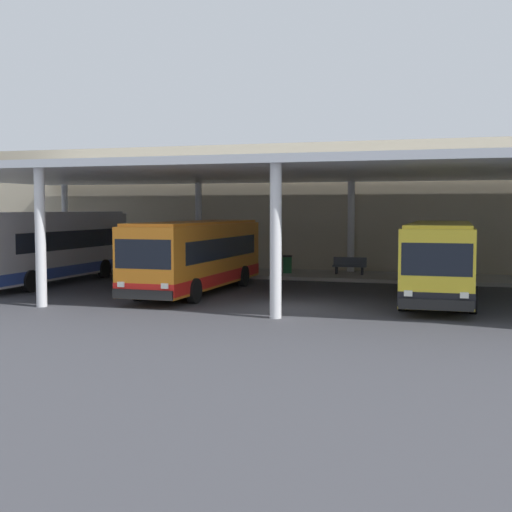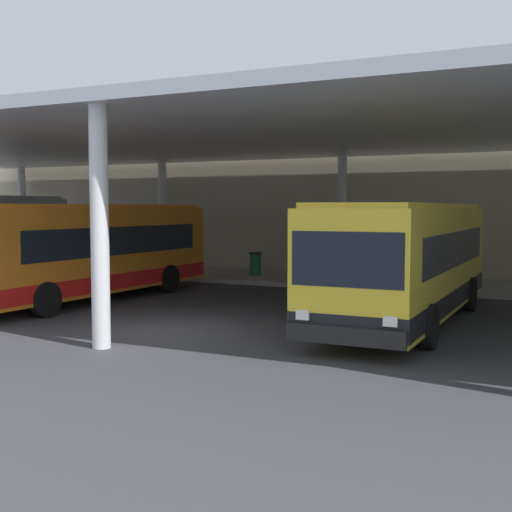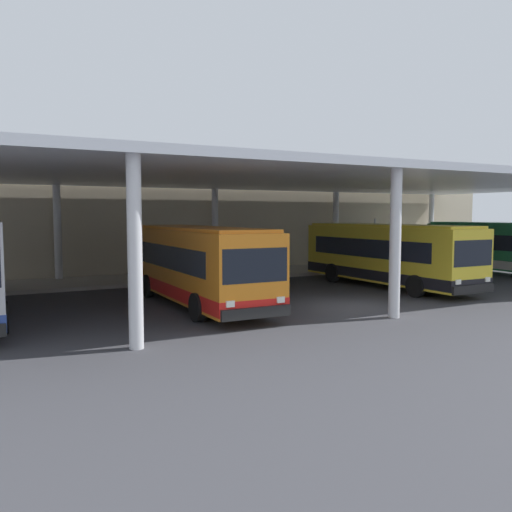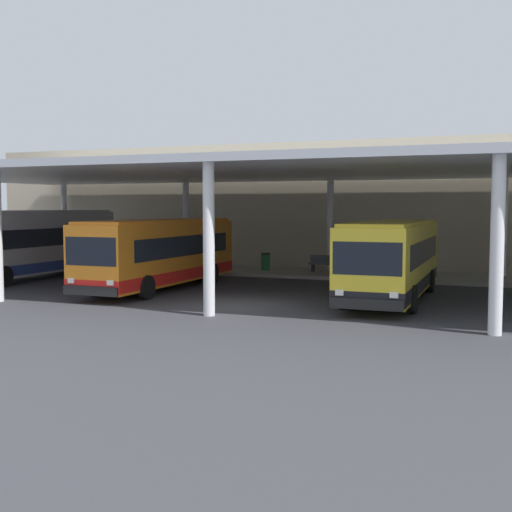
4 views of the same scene
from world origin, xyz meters
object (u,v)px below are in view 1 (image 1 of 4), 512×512
at_px(bus_middle_bay, 440,260).
at_px(bench_waiting, 350,265).
at_px(bus_second_bay, 197,256).
at_px(trash_bin, 287,264).
at_px(bus_nearest_bay, 51,247).

height_order(bus_middle_bay, bench_waiting, bus_middle_bay).
bearing_deg(bus_second_bay, bench_waiting, 57.54).
bearing_deg(trash_bin, bus_second_bay, -103.83).
relative_size(bus_middle_bay, trash_bin, 10.77).
height_order(bus_middle_bay, trash_bin, bus_middle_bay).
bearing_deg(trash_bin, bench_waiting, 4.86).
xyz_separation_m(bus_nearest_bay, bus_second_bay, (8.41, -1.38, -0.19)).
bearing_deg(bus_middle_bay, bus_second_bay, -177.57).
xyz_separation_m(bus_second_bay, trash_bin, (2.03, 8.26, -0.98)).
bearing_deg(trash_bin, bus_middle_bay, -42.96).
relative_size(bench_waiting, trash_bin, 1.84).
height_order(bus_second_bay, bus_middle_bay, same).
distance_m(bus_nearest_bay, bus_second_bay, 8.53).
height_order(bus_second_bay, trash_bin, bus_second_bay).
xyz_separation_m(bench_waiting, trash_bin, (-3.40, -0.29, 0.01)).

